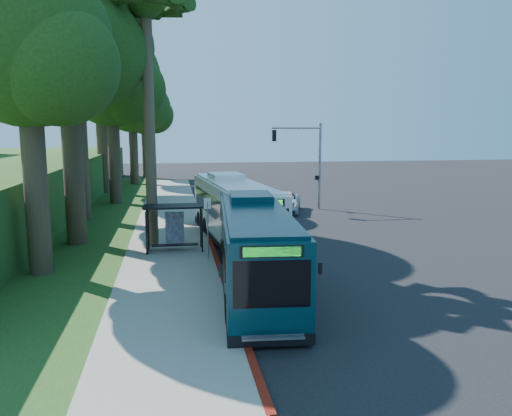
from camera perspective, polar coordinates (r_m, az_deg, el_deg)
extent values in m
plane|color=black|center=(30.67, 3.97, -3.25)|extent=(140.00, 140.00, 0.00)
cube|color=gray|center=(29.83, -9.83, -3.59)|extent=(4.50, 70.00, 0.12)
cube|color=maroon|center=(26.02, -4.75, -5.33)|extent=(0.25, 30.00, 0.13)
cube|color=#234719|center=(35.24, -19.12, -2.08)|extent=(8.00, 70.00, 0.06)
cube|color=black|center=(26.43, -9.33, 0.20)|extent=(3.20, 1.50, 0.10)
cube|color=black|center=(26.69, -12.38, -2.64)|extent=(0.06, 1.30, 2.20)
cube|color=navy|center=(27.33, -9.27, -2.17)|extent=(1.00, 0.12, 1.70)
cube|color=black|center=(26.72, -9.22, -4.18)|extent=(2.40, 0.40, 0.06)
cube|color=black|center=(27.28, -12.21, -2.39)|extent=(0.08, 0.08, 2.40)
cube|color=black|center=(27.28, -6.33, -2.24)|extent=(0.08, 0.08, 2.40)
cube|color=black|center=(26.10, -12.33, -2.90)|extent=(0.08, 0.08, 2.40)
cube|color=black|center=(26.11, -6.17, -2.74)|extent=(0.08, 0.08, 2.40)
cylinder|color=gray|center=(24.69, -5.52, -2.70)|extent=(0.06, 0.06, 3.00)
cube|color=white|center=(24.45, -5.57, 0.52)|extent=(0.35, 0.04, 0.55)
cylinder|color=gray|center=(41.00, 7.29, 4.72)|extent=(0.20, 0.20, 7.00)
cylinder|color=gray|center=(40.36, 4.63, 9.10)|extent=(4.00, 0.14, 0.14)
cube|color=black|center=(39.96, 2.09, 8.27)|extent=(0.30, 0.30, 0.90)
cube|color=black|center=(41.00, 6.93, 3.47)|extent=(0.25, 0.25, 0.35)
cylinder|color=#4C3F2D|center=(27.66, -12.08, 8.82)|extent=(0.60, 0.60, 13.00)
sphere|color=#1D390F|center=(28.42, -12.54, 22.04)|extent=(1.80, 1.80, 1.80)
cylinder|color=#382B1E|center=(29.66, -20.25, 6.05)|extent=(1.10, 1.10, 10.50)
sphere|color=#1D390F|center=(30.10, -20.94, 18.39)|extent=(8.00, 8.00, 8.00)
sphere|color=#1D390F|center=(28.48, -18.00, 16.67)|extent=(5.60, 5.60, 5.60)
sphere|color=#1D390F|center=(31.59, -22.93, 16.15)|extent=(5.20, 5.20, 5.20)
cylinder|color=#382B1E|center=(37.69, -19.59, 7.65)|extent=(1.18, 1.18, 11.90)
sphere|color=#1D390F|center=(38.30, -20.19, 18.63)|extent=(10.00, 10.00, 10.00)
sphere|color=#1D390F|center=(36.32, -17.27, 17.16)|extent=(7.00, 7.00, 7.00)
sphere|color=#1D390F|center=(40.15, -22.20, 16.57)|extent=(6.50, 6.50, 6.50)
cylinder|color=#382B1E|center=(45.43, -15.92, 6.63)|extent=(1.06, 1.06, 9.80)
sphere|color=#1D390F|center=(45.62, -16.25, 14.20)|extent=(8.40, 8.40, 8.40)
sphere|color=#1D390F|center=(44.12, -14.15, 13.01)|extent=(5.88, 5.88, 5.88)
sphere|color=#1D390F|center=(47.18, -17.82, 12.92)|extent=(5.46, 5.46, 5.46)
cylinder|color=#382B1E|center=(53.59, -17.17, 7.62)|extent=(1.14, 1.14, 11.20)
sphere|color=#1D390F|center=(53.92, -17.52, 14.94)|extent=(9.60, 9.60, 9.60)
sphere|color=#1D390F|center=(52.15, -15.52, 13.83)|extent=(6.72, 6.72, 6.72)
sphere|color=#1D390F|center=(55.72, -18.99, 13.67)|extent=(6.24, 6.24, 6.24)
cylinder|color=#382B1E|center=(61.32, -13.82, 6.89)|extent=(1.02, 1.02, 9.10)
sphere|color=#1D390F|center=(61.40, -14.02, 12.11)|extent=(8.00, 8.00, 8.00)
sphere|color=#1D390F|center=(60.06, -12.52, 11.24)|extent=(5.60, 5.60, 5.60)
sphere|color=#1D390F|center=(62.87, -15.19, 11.27)|extent=(5.20, 5.20, 5.20)
cylinder|color=#382B1E|center=(69.26, -12.51, 6.85)|extent=(0.98, 0.98, 8.40)
sphere|color=#1D390F|center=(69.28, -12.65, 11.12)|extent=(7.00, 7.00, 7.00)
sphere|color=#1D390F|center=(68.14, -11.48, 10.39)|extent=(4.90, 4.90, 4.90)
sphere|color=#1D390F|center=(70.55, -13.59, 10.46)|extent=(4.55, 4.55, 4.55)
cylinder|color=#382B1E|center=(23.96, -23.94, 3.59)|extent=(1.02, 1.02, 9.10)
sphere|color=#1D390F|center=(24.16, -24.81, 16.90)|extent=(7.20, 7.20, 7.20)
sphere|color=#1D390F|center=(22.66, -21.73, 15.01)|extent=(5.04, 5.04, 5.04)
sphere|color=#1D390F|center=(25.60, -26.75, 14.51)|extent=(4.68, 4.68, 4.68)
cube|color=white|center=(29.05, -2.55, -0.15)|extent=(3.96, 12.90, 3.01)
cube|color=black|center=(29.33, -2.53, -3.16)|extent=(3.99, 12.96, 0.37)
cube|color=black|center=(29.51, -2.78, 0.56)|extent=(3.74, 10.13, 1.16)
cube|color=black|center=(23.00, 0.93, -1.96)|extent=(2.37, 0.37, 1.48)
cube|color=black|center=(35.11, -4.84, 1.96)|extent=(2.16, 0.34, 1.06)
cube|color=#19E533|center=(22.83, 0.94, 0.52)|extent=(1.75, 0.28, 0.30)
cube|color=white|center=(28.84, -2.57, 2.91)|extent=(3.68, 12.24, 0.13)
cube|color=white|center=(30.88, -3.45, 3.63)|extent=(2.14, 2.82, 0.37)
cylinder|color=black|center=(25.16, -3.19, -4.71)|extent=(0.42, 1.08, 1.06)
cylinder|color=black|center=(25.77, 2.14, -4.38)|extent=(0.42, 1.08, 1.06)
cylinder|color=black|center=(33.72, -6.38, -1.25)|extent=(0.42, 1.08, 1.06)
cylinder|color=black|center=(34.18, -2.34, -1.07)|extent=(0.42, 1.08, 1.06)
cube|color=#092932|center=(20.53, -0.18, -4.17)|extent=(3.57, 12.37, 2.90)
cube|color=black|center=(20.92, -0.18, -8.18)|extent=(3.60, 12.43, 0.36)
cube|color=black|center=(20.96, -0.29, -3.12)|extent=(3.41, 9.70, 1.12)
cube|color=black|center=(14.66, 1.82, -8.65)|extent=(2.28, 0.31, 1.42)
cube|color=black|center=(26.38, -1.27, -0.50)|extent=(2.08, 0.29, 1.02)
cube|color=#19E533|center=(14.38, 1.84, -4.99)|extent=(1.69, 0.24, 0.28)
cube|color=#092932|center=(20.24, -0.18, -0.03)|extent=(3.31, 11.75, 0.12)
cube|color=#092932|center=(22.22, -0.62, 1.22)|extent=(2.01, 2.68, 0.36)
cylinder|color=black|center=(17.10, -3.07, -11.45)|extent=(0.39, 1.04, 1.02)
cylinder|color=black|center=(17.32, 4.87, -11.19)|extent=(0.39, 1.04, 1.02)
cylinder|color=black|center=(25.28, -3.72, -4.71)|extent=(0.39, 1.04, 1.02)
cylinder|color=black|center=(25.43, 1.59, -4.61)|extent=(0.39, 1.04, 1.02)
imported|color=silver|center=(39.53, 3.06, 0.67)|extent=(4.16, 6.20, 1.58)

